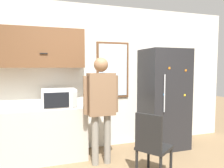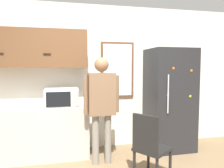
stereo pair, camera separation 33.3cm
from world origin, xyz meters
name	(u,v)px [view 1 (the left image)]	position (x,y,z in m)	size (l,w,h in m)	color
back_wall	(89,77)	(0.00, 1.92, 1.35)	(6.00, 0.06, 2.70)	silver
counter	(22,136)	(-1.18, 1.60, 0.44)	(2.04, 0.57, 0.88)	#BCB7AD
upper_cabinets	(20,48)	(-1.18, 1.71, 1.86)	(2.04, 0.37, 0.65)	brown
microwave	(59,98)	(-0.60, 1.52, 1.03)	(0.55, 0.38, 0.31)	white
person	(101,100)	(0.01, 1.15, 1.03)	(0.57, 0.23, 1.70)	gray
refrigerator	(164,98)	(1.37, 1.53, 0.94)	(0.80, 0.74, 1.88)	#232326
chair	(152,143)	(0.55, 0.49, 0.50)	(0.58, 0.58, 0.92)	black
window	(113,70)	(0.45, 1.87, 1.49)	(0.64, 0.05, 1.07)	brown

